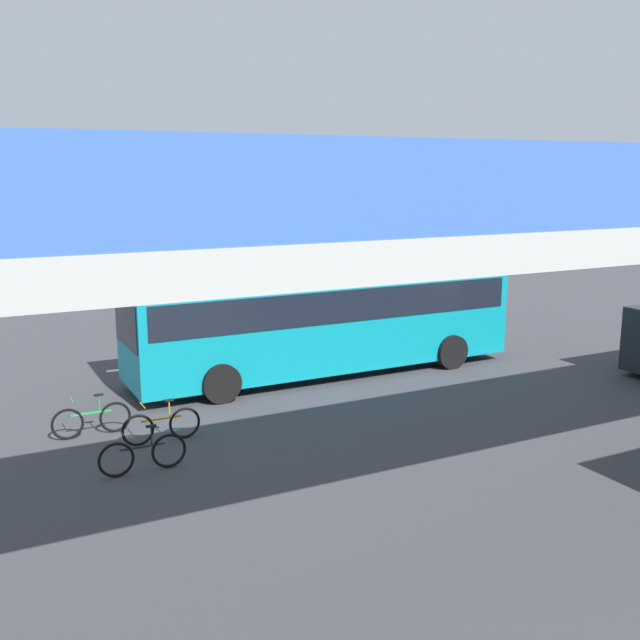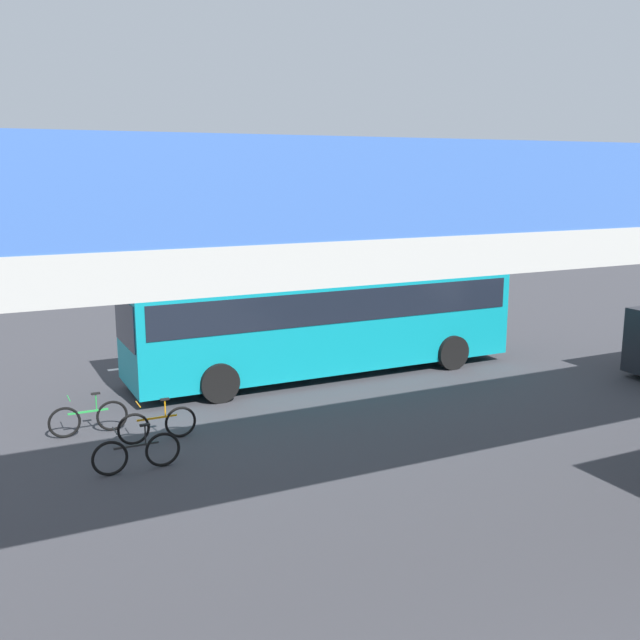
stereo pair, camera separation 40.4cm
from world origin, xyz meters
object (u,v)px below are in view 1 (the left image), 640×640
city_bus (324,311)px  traffic_sign (369,279)px  bicycle_green (92,420)px  bicycle_black (143,455)px  bicycle_orange (162,426)px  pedestrian (368,315)px

city_bus → traffic_sign: size_ratio=4.12×
bicycle_green → city_bus: bearing=-162.6°
bicycle_green → bicycle_black: bearing=101.4°
city_bus → bicycle_green: 7.60m
bicycle_orange → bicycle_green: bearing=-40.6°
bicycle_orange → pedestrian: size_ratio=0.99×
bicycle_black → pedestrian: bearing=-141.2°
bicycle_green → bicycle_black: 2.64m
bicycle_orange → pedestrian: bearing=-144.5°
city_bus → bicycle_green: (7.11, 2.22, -1.51)m
city_bus → bicycle_black: size_ratio=6.52×
bicycle_black → traffic_sign: size_ratio=0.63×
city_bus → bicycle_black: city_bus is taller
bicycle_orange → traffic_sign: (-10.26, -8.21, 1.52)m
bicycle_green → bicycle_orange: bearing=139.4°
bicycle_green → traffic_sign: 13.65m
pedestrian → traffic_sign: bearing=-121.4°
bicycle_black → traffic_sign: (-11.04, -9.68, 1.52)m
bicycle_orange → pedestrian: pedestrian is taller
bicycle_orange → city_bus: bearing=-150.1°
pedestrian → city_bus: bearing=43.3°
bicycle_orange → bicycle_green: (1.30, -1.12, 0.00)m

